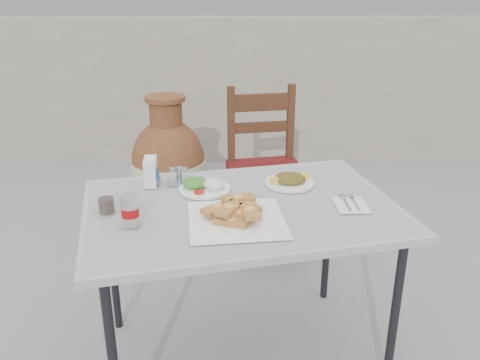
{
  "coord_description": "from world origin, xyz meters",
  "views": [
    {
      "loc": [
        0.1,
        -1.78,
        1.5
      ],
      "look_at": [
        0.12,
        0.0,
        0.78
      ],
      "focal_mm": 38.0,
      "sensor_mm": 36.0,
      "label": 1
    }
  ],
  "objects_px": {
    "cola_glass": "(106,202)",
    "terracotta_urn": "(169,165)",
    "pide_plate": "(237,212)",
    "salad_rice_plate": "(204,186)",
    "napkin_holder": "(151,172)",
    "soda_can": "(130,211)",
    "salad_chopped_plate": "(290,180)",
    "cafe_table": "(241,216)",
    "chair": "(266,168)",
    "condiment_caddy": "(179,178)"
  },
  "relations": [
    {
      "from": "cola_glass",
      "to": "terracotta_urn",
      "type": "bearing_deg",
      "value": 88.09
    },
    {
      "from": "pide_plate",
      "to": "cola_glass",
      "type": "bearing_deg",
      "value": 171.21
    },
    {
      "from": "salad_rice_plate",
      "to": "napkin_holder",
      "type": "xyz_separation_m",
      "value": [
        -0.22,
        0.06,
        0.04
      ]
    },
    {
      "from": "pide_plate",
      "to": "napkin_holder",
      "type": "xyz_separation_m",
      "value": [
        -0.35,
        0.33,
        0.03
      ]
    },
    {
      "from": "soda_can",
      "to": "cola_glass",
      "type": "distance_m",
      "value": 0.15
    },
    {
      "from": "salad_chopped_plate",
      "to": "napkin_holder",
      "type": "relative_size",
      "value": 1.78
    },
    {
      "from": "cafe_table",
      "to": "salad_rice_plate",
      "type": "distance_m",
      "value": 0.21
    },
    {
      "from": "salad_chopped_plate",
      "to": "chair",
      "type": "distance_m",
      "value": 0.82
    },
    {
      "from": "cafe_table",
      "to": "cola_glass",
      "type": "height_order",
      "value": "cola_glass"
    },
    {
      "from": "condiment_caddy",
      "to": "chair",
      "type": "height_order",
      "value": "chair"
    },
    {
      "from": "cola_glass",
      "to": "chair",
      "type": "height_order",
      "value": "chair"
    },
    {
      "from": "cafe_table",
      "to": "napkin_holder",
      "type": "relative_size",
      "value": 11.41
    },
    {
      "from": "salad_chopped_plate",
      "to": "pide_plate",
      "type": "bearing_deg",
      "value": -123.35
    },
    {
      "from": "soda_can",
      "to": "condiment_caddy",
      "type": "distance_m",
      "value": 0.4
    },
    {
      "from": "terracotta_urn",
      "to": "salad_chopped_plate",
      "type": "bearing_deg",
      "value": -59.4
    },
    {
      "from": "cafe_table",
      "to": "soda_can",
      "type": "bearing_deg",
      "value": -156.46
    },
    {
      "from": "cola_glass",
      "to": "chair",
      "type": "relative_size",
      "value": 0.1
    },
    {
      "from": "pide_plate",
      "to": "cola_glass",
      "type": "xyz_separation_m",
      "value": [
        -0.47,
        0.07,
        0.01
      ]
    },
    {
      "from": "soda_can",
      "to": "cola_glass",
      "type": "relative_size",
      "value": 1.24
    },
    {
      "from": "salad_chopped_plate",
      "to": "terracotta_urn",
      "type": "relative_size",
      "value": 0.24
    },
    {
      "from": "soda_can",
      "to": "napkin_holder",
      "type": "bearing_deg",
      "value": 87.75
    },
    {
      "from": "pide_plate",
      "to": "salad_chopped_plate",
      "type": "relative_size",
      "value": 1.81
    },
    {
      "from": "cafe_table",
      "to": "salad_chopped_plate",
      "type": "bearing_deg",
      "value": 45.04
    },
    {
      "from": "salad_rice_plate",
      "to": "chair",
      "type": "height_order",
      "value": "chair"
    },
    {
      "from": "napkin_holder",
      "to": "chair",
      "type": "bearing_deg",
      "value": 53.02
    },
    {
      "from": "salad_chopped_plate",
      "to": "napkin_holder",
      "type": "bearing_deg",
      "value": -179.74
    },
    {
      "from": "salad_chopped_plate",
      "to": "cafe_table",
      "type": "bearing_deg",
      "value": -134.96
    },
    {
      "from": "chair",
      "to": "terracotta_urn",
      "type": "xyz_separation_m",
      "value": [
        -0.6,
        0.31,
        -0.1
      ]
    },
    {
      "from": "salad_rice_plate",
      "to": "salad_chopped_plate",
      "type": "bearing_deg",
      "value": 10.0
    },
    {
      "from": "terracotta_urn",
      "to": "pide_plate",
      "type": "bearing_deg",
      "value": -73.37
    },
    {
      "from": "cola_glass",
      "to": "condiment_caddy",
      "type": "xyz_separation_m",
      "value": [
        0.24,
        0.27,
        -0.01
      ]
    },
    {
      "from": "napkin_holder",
      "to": "terracotta_urn",
      "type": "xyz_separation_m",
      "value": [
        -0.08,
        1.1,
        -0.38
      ]
    },
    {
      "from": "cola_glass",
      "to": "soda_can",
      "type": "bearing_deg",
      "value": -44.69
    },
    {
      "from": "soda_can",
      "to": "terracotta_urn",
      "type": "distance_m",
      "value": 1.51
    },
    {
      "from": "soda_can",
      "to": "salad_chopped_plate",
      "type": "bearing_deg",
      "value": 32.29
    },
    {
      "from": "condiment_caddy",
      "to": "soda_can",
      "type": "bearing_deg",
      "value": -108.38
    },
    {
      "from": "napkin_holder",
      "to": "condiment_caddy",
      "type": "height_order",
      "value": "napkin_holder"
    },
    {
      "from": "cafe_table",
      "to": "terracotta_urn",
      "type": "height_order",
      "value": "terracotta_urn"
    },
    {
      "from": "salad_rice_plate",
      "to": "terracotta_urn",
      "type": "relative_size",
      "value": 0.25
    },
    {
      "from": "napkin_holder",
      "to": "pide_plate",
      "type": "bearing_deg",
      "value": -47.06
    },
    {
      "from": "chair",
      "to": "soda_can",
      "type": "bearing_deg",
      "value": -124.52
    },
    {
      "from": "condiment_caddy",
      "to": "terracotta_urn",
      "type": "xyz_separation_m",
      "value": [
        -0.19,
        1.08,
        -0.34
      ]
    },
    {
      "from": "napkin_holder",
      "to": "terracotta_urn",
      "type": "bearing_deg",
      "value": 90.54
    },
    {
      "from": "terracotta_urn",
      "to": "cafe_table",
      "type": "bearing_deg",
      "value": -71.08
    },
    {
      "from": "cola_glass",
      "to": "napkin_holder",
      "type": "height_order",
      "value": "napkin_holder"
    },
    {
      "from": "salad_rice_plate",
      "to": "napkin_holder",
      "type": "relative_size",
      "value": 1.83
    },
    {
      "from": "condiment_caddy",
      "to": "chair",
      "type": "xyz_separation_m",
      "value": [
        0.41,
        0.77,
        -0.25
      ]
    },
    {
      "from": "salad_rice_plate",
      "to": "terracotta_urn",
      "type": "distance_m",
      "value": 1.24
    },
    {
      "from": "salad_rice_plate",
      "to": "salad_chopped_plate",
      "type": "xyz_separation_m",
      "value": [
        0.35,
        0.06,
        -0.0
      ]
    },
    {
      "from": "cola_glass",
      "to": "condiment_caddy",
      "type": "distance_m",
      "value": 0.36
    }
  ]
}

